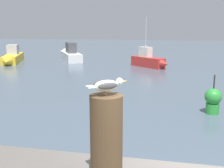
% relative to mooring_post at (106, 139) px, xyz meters
% --- Properties ---
extents(mooring_post, '(0.30, 0.30, 0.83)m').
position_rel_mooring_post_xyz_m(mooring_post, '(0.00, 0.00, 0.00)').
color(mooring_post, '#4C3823').
rests_on(mooring_post, harbor_quay).
extents(seagull, '(0.34, 0.28, 0.14)m').
position_rel_mooring_post_xyz_m(seagull, '(0.01, 0.00, 0.50)').
color(seagull, tan).
rests_on(seagull, mooring_post).
extents(boat_white, '(3.83, 5.58, 1.72)m').
position_rel_mooring_post_xyz_m(boat_white, '(-8.33, 21.36, -1.39)').
color(boat_white, silver).
rests_on(boat_white, ground_plane).
extents(boat_yellow, '(2.94, 5.38, 1.59)m').
position_rel_mooring_post_xyz_m(boat_yellow, '(-12.15, 18.19, -1.44)').
color(boat_yellow, yellow).
rests_on(boat_yellow, ground_plane).
extents(boat_red, '(3.03, 2.84, 3.59)m').
position_rel_mooring_post_xyz_m(boat_red, '(-0.91, 17.89, -1.39)').
color(boat_red, '#B72D28').
rests_on(boat_red, ground_plane).
extents(channel_buoy, '(0.56, 0.56, 1.33)m').
position_rel_mooring_post_xyz_m(channel_buoy, '(2.00, 7.20, -1.39)').
color(channel_buoy, green).
rests_on(channel_buoy, ground_plane).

